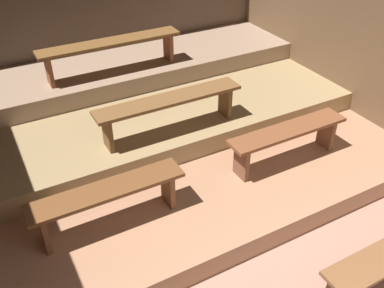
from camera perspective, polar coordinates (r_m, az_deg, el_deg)
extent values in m
cube|color=#A57865|center=(4.91, -0.44, -6.00)|extent=(5.94, 6.14, 0.08)
cube|color=brown|center=(6.51, -12.43, 17.39)|extent=(5.94, 0.06, 2.63)
cube|color=brown|center=(5.77, 23.56, 13.15)|extent=(0.06, 6.14, 2.63)
cube|color=#AB7858|center=(5.33, -4.19, -0.17)|extent=(5.14, 3.88, 0.24)
cube|color=#A08459|center=(5.73, -7.15, 5.16)|extent=(5.14, 2.55, 0.24)
cube|color=#9C7E66|center=(6.18, -9.73, 9.74)|extent=(5.14, 1.22, 0.24)
cube|color=brown|center=(3.91, 23.97, -14.01)|extent=(1.06, 0.29, 0.04)
cube|color=brown|center=(3.91, -11.34, -6.09)|extent=(1.44, 0.29, 0.04)
cube|color=brown|center=(3.98, -19.26, -10.92)|extent=(0.05, 0.23, 0.39)
cube|color=brown|center=(4.20, -3.25, -5.84)|extent=(0.05, 0.23, 0.39)
cube|color=brown|center=(4.75, 12.81, 1.82)|extent=(1.44, 0.29, 0.04)
cube|color=brown|center=(4.55, 6.64, -2.38)|extent=(0.05, 0.23, 0.39)
cube|color=brown|center=(5.23, 17.56, 1.52)|extent=(0.05, 0.23, 0.39)
cube|color=brown|center=(4.73, -3.06, 6.00)|extent=(1.72, 0.29, 0.04)
cube|color=brown|center=(4.62, -11.26, 1.45)|extent=(0.05, 0.23, 0.39)
cube|color=brown|center=(5.16, 4.46, 5.80)|extent=(0.05, 0.23, 0.39)
cube|color=brown|center=(5.70, -10.90, 13.26)|extent=(1.88, 0.29, 0.04)
cube|color=brown|center=(5.61, -18.63, 9.31)|extent=(0.05, 0.23, 0.39)
cube|color=brown|center=(6.06, -3.20, 12.93)|extent=(0.05, 0.23, 0.39)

